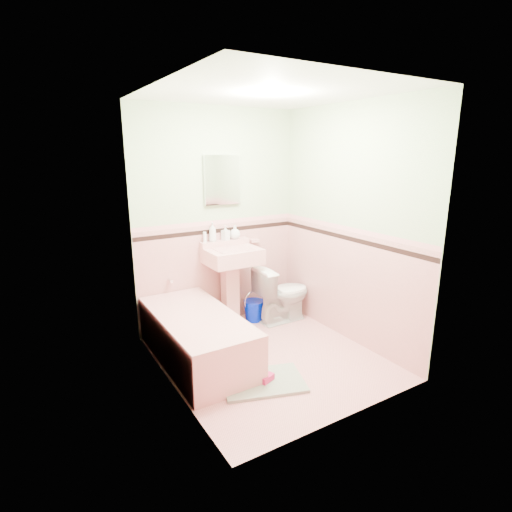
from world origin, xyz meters
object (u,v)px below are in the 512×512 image
soap_bottle_right (235,232)px  shoe (267,378)px  bathtub (197,339)px  sink (233,288)px  soap_bottle_mid (225,233)px  medicine_cabinet (222,180)px  soap_bottle_left (213,232)px  toilet (283,293)px  bucket (254,310)px

soap_bottle_right → shoe: bearing=-107.9°
bathtub → sink: size_ratio=1.58×
soap_bottle_mid → medicine_cabinet: bearing=113.2°
medicine_cabinet → shoe: 2.23m
bathtub → soap_bottle_mid: (0.69, 0.71, 0.87)m
sink → soap_bottle_mid: 0.65m
soap_bottle_left → soap_bottle_mid: bearing=0.0°
medicine_cabinet → soap_bottle_mid: size_ratio=3.29×
toilet → bucket: toilet is taller
bathtub → soap_bottle_left: (0.53, 0.71, 0.90)m
medicine_cabinet → toilet: 1.53m
bucket → sink: bearing=-178.4°
bathtub → bucket: size_ratio=5.95×
soap_bottle_left → toilet: bearing=-25.3°
bathtub → toilet: size_ratio=2.16×
sink → soap_bottle_right: 0.66m
medicine_cabinet → soap_bottle_right: bearing=-12.3°
soap_bottle_left → soap_bottle_right: bearing=0.0°
soap_bottle_mid → bucket: soap_bottle_mid is taller
sink → soap_bottle_left: (-0.15, 0.18, 0.65)m
sink → soap_bottle_mid: bearing=85.9°
toilet → medicine_cabinet: bearing=56.9°
toilet → soap_bottle_mid: bearing=58.4°
soap_bottle_right → bathtub: bearing=-139.0°
soap_bottle_right → toilet: (0.46, -0.35, -0.75)m
toilet → shoe: bearing=139.4°
toilet → shoe: size_ratio=4.92×
sink → bucket: sink is taller
bathtub → soap_bottle_right: (0.82, 0.71, 0.87)m
sink → shoe: size_ratio=6.72×
bathtub → toilet: toilet is taller
sink → soap_bottle_right: (0.14, 0.18, 0.62)m
sink → bathtub: bearing=-142.1°
soap_bottle_right → shoe: soap_bottle_right is taller
medicine_cabinet → bucket: bearing=-34.3°
bucket → soap_bottle_mid: bearing=148.7°
soap_bottle_right → shoe: size_ratio=1.15×
soap_bottle_right → toilet: bearing=-37.7°
medicine_cabinet → soap_bottle_mid: medicine_cabinet is taller
soap_bottle_left → soap_bottle_mid: (0.16, 0.00, -0.03)m
toilet → bucket: size_ratio=2.75×
soap_bottle_mid → soap_bottle_right: 0.12m
toilet → bucket: bearing=58.4°
soap_bottle_right → toilet: size_ratio=0.23×
soap_bottle_mid → bathtub: bearing=-134.3°
soap_bottle_mid → toilet: bearing=-31.3°
bucket → shoe: bucket is taller
sink → medicine_cabinet: medicine_cabinet is taller
soap_bottle_left → bucket: 1.10m
bathtub → soap_bottle_mid: size_ratio=8.93×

